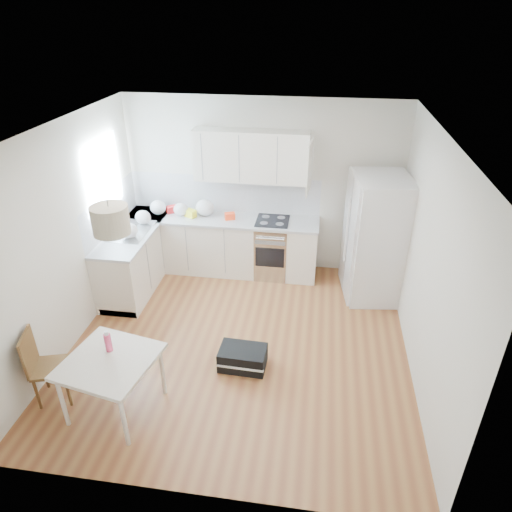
{
  "coord_description": "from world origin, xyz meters",
  "views": [
    {
      "loc": [
        0.88,
        -4.51,
        3.83
      ],
      "look_at": [
        0.15,
        0.4,
        1.07
      ],
      "focal_mm": 32.0,
      "sensor_mm": 36.0,
      "label": 1
    }
  ],
  "objects": [
    {
      "name": "grocery_bag_e",
      "position": [
        -1.74,
        0.94,
        1.03
      ],
      "size": [
        0.25,
        0.21,
        0.22
      ],
      "primitive_type": "ellipsoid",
      "color": "white",
      "rests_on": "counter_left"
    },
    {
      "name": "grocery_bag_a",
      "position": [
        -1.61,
        1.8,
        1.03
      ],
      "size": [
        0.25,
        0.21,
        0.23
      ],
      "primitive_type": "ellipsoid",
      "color": "white",
      "rests_on": "counter_back"
    },
    {
      "name": "wall_left",
      "position": [
        -2.1,
        0.0,
        1.35
      ],
      "size": [
        0.0,
        4.2,
        4.2
      ],
      "primitive_type": "plane",
      "rotation": [
        1.57,
        0.0,
        1.57
      ],
      "color": "beige",
      "rests_on": "floor"
    },
    {
      "name": "cabinets_back",
      "position": [
        -0.6,
        1.8,
        0.44
      ],
      "size": [
        3.0,
        0.6,
        0.88
      ],
      "primitive_type": "cube",
      "color": "silver",
      "rests_on": "floor"
    },
    {
      "name": "counter_left",
      "position": [
        -1.8,
        1.2,
        0.9
      ],
      "size": [
        0.64,
        1.82,
        0.04
      ],
      "primitive_type": "cube",
      "color": "#A9ACAE",
      "rests_on": "cabinets_left"
    },
    {
      "name": "counter_back",
      "position": [
        -0.6,
        1.8,
        0.9
      ],
      "size": [
        3.02,
        0.64,
        0.04
      ],
      "primitive_type": "cube",
      "color": "#A9ACAE",
      "rests_on": "cabinets_back"
    },
    {
      "name": "snack_red",
      "position": [
        -1.42,
        1.89,
        0.97
      ],
      "size": [
        0.19,
        0.17,
        0.11
      ],
      "primitive_type": "cube",
      "rotation": [
        0.0,
        0.0,
        0.61
      ],
      "color": "red",
      "rests_on": "counter_back"
    },
    {
      "name": "pendant_lamp",
      "position": [
        -0.91,
        -1.12,
        2.18
      ],
      "size": [
        0.37,
        0.37,
        0.25
      ],
      "primitive_type": "cylinder",
      "rotation": [
        0.0,
        0.0,
        0.14
      ],
      "color": "#BFB093",
      "rests_on": "ceiling"
    },
    {
      "name": "upper_cabinets",
      "position": [
        -0.15,
        1.94,
        1.88
      ],
      "size": [
        1.7,
        0.32,
        0.75
      ],
      "primitive_type": "cube",
      "color": "silver",
      "rests_on": "wall_back"
    },
    {
      "name": "wall_back",
      "position": [
        0.0,
        2.1,
        1.35
      ],
      "size": [
        4.2,
        0.0,
        4.2
      ],
      "primitive_type": "plane",
      "rotation": [
        1.57,
        0.0,
        0.0
      ],
      "color": "beige",
      "rests_on": "floor"
    },
    {
      "name": "sink",
      "position": [
        -1.8,
        1.15,
        0.92
      ],
      "size": [
        0.5,
        0.8,
        0.16
      ],
      "primitive_type": null,
      "color": "silver",
      "rests_on": "counter_left"
    },
    {
      "name": "range_oven",
      "position": [
        0.2,
        1.8,
        0.44
      ],
      "size": [
        0.5,
        0.61,
        0.88
      ],
      "primitive_type": null,
      "color": "silver",
      "rests_on": "floor"
    },
    {
      "name": "drink_bottle",
      "position": [
        -1.16,
        -1.12,
        0.8
      ],
      "size": [
        0.08,
        0.08,
        0.25
      ],
      "primitive_type": "cylinder",
      "rotation": [
        0.0,
        0.0,
        0.22
      ],
      "color": "#DC3D67",
      "rests_on": "dining_table"
    },
    {
      "name": "dining_chair",
      "position": [
        -1.83,
        -1.19,
        0.44
      ],
      "size": [
        0.46,
        0.46,
        0.88
      ],
      "primitive_type": null,
      "rotation": [
        0.0,
        0.0,
        0.29
      ],
      "color": "#4B2F16",
      "rests_on": "floor"
    },
    {
      "name": "backsplash_left",
      "position": [
        -2.09,
        1.2,
        1.21
      ],
      "size": [
        0.01,
        1.8,
        0.58
      ],
      "primitive_type": "cube",
      "color": "white",
      "rests_on": "wall_left"
    },
    {
      "name": "snack_orange",
      "position": [
        -0.46,
        1.77,
        0.97
      ],
      "size": [
        0.18,
        0.14,
        0.1
      ],
      "primitive_type": "cube",
      "rotation": [
        0.0,
        0.0,
        0.37
      ],
      "color": "#F73D15",
      "rests_on": "counter_back"
    },
    {
      "name": "grocery_bag_b",
      "position": [
        -1.24,
        1.79,
        1.02
      ],
      "size": [
        0.23,
        0.2,
        0.21
      ],
      "primitive_type": "ellipsoid",
      "color": "white",
      "rests_on": "counter_back"
    },
    {
      "name": "snack_yellow",
      "position": [
        -1.08,
        1.77,
        0.98
      ],
      "size": [
        0.2,
        0.18,
        0.12
      ],
      "primitive_type": "cube",
      "rotation": [
        0.0,
        0.0,
        -0.51
      ],
      "color": "yellow",
      "rests_on": "counter_back"
    },
    {
      "name": "cabinets_left",
      "position": [
        -1.8,
        1.2,
        0.44
      ],
      "size": [
        0.6,
        1.8,
        0.88
      ],
      "primitive_type": "cube",
      "color": "silver",
      "rests_on": "floor"
    },
    {
      "name": "wall_right",
      "position": [
        2.1,
        0.0,
        1.35
      ],
      "size": [
        0.0,
        4.2,
        4.2
      ],
      "primitive_type": "plane",
      "rotation": [
        1.57,
        0.0,
        -1.57
      ],
      "color": "beige",
      "rests_on": "floor"
    },
    {
      "name": "backsplash_back",
      "position": [
        -0.6,
        2.09,
        1.21
      ],
      "size": [
        3.0,
        0.01,
        0.58
      ],
      "primitive_type": "cube",
      "color": "white",
      "rests_on": "wall_back"
    },
    {
      "name": "grocery_bag_d",
      "position": [
        -1.72,
        1.42,
        1.03
      ],
      "size": [
        0.23,
        0.2,
        0.21
      ],
      "primitive_type": "ellipsoid",
      "color": "white",
      "rests_on": "counter_back"
    },
    {
      "name": "gym_bag",
      "position": [
        0.11,
        -0.42,
        0.13
      ],
      "size": [
        0.57,
        0.38,
        0.25
      ],
      "primitive_type": "cube",
      "rotation": [
        0.0,
        0.0,
        -0.04
      ],
      "color": "black",
      "rests_on": "floor"
    },
    {
      "name": "ceiling",
      "position": [
        0.0,
        0.0,
        2.7
      ],
      "size": [
        4.2,
        4.2,
        0.0
      ],
      "primitive_type": "plane",
      "rotation": [
        3.14,
        0.0,
        0.0
      ],
      "color": "white",
      "rests_on": "wall_back"
    },
    {
      "name": "refrigerator",
      "position": [
        1.73,
        1.45,
        0.91
      ],
      "size": [
        0.97,
        1.01,
        1.82
      ],
      "primitive_type": null,
      "rotation": [
        0.0,
        0.0,
        0.13
      ],
      "color": "white",
      "rests_on": "floor"
    },
    {
      "name": "floor",
      "position": [
        0.0,
        0.0,
        0.0
      ],
      "size": [
        4.2,
        4.2,
        0.0
      ],
      "primitive_type": "plane",
      "color": "brown",
      "rests_on": "ground"
    },
    {
      "name": "window_glassblock",
      "position": [
        -2.09,
        1.15,
        1.75
      ],
      "size": [
        0.02,
        1.0,
        1.0
      ],
      "primitive_type": "cube",
      "color": "#BFE0F9",
      "rests_on": "wall_left"
    },
    {
      "name": "grocery_bag_c",
      "position": [
        -0.87,
        1.86,
        1.05
      ],
      "size": [
        0.29,
        0.25,
        0.26
      ],
      "primitive_type": "ellipsoid",
      "color": "white",
      "rests_on": "counter_back"
    },
    {
      "name": "dining_table",
      "position": [
        -1.11,
        -1.26,
        0.61
      ],
      "size": [
        1.01,
        1.01,
        0.68
      ],
      "rotation": [
        0.0,
        0.0,
        -0.2
      ],
      "color": "beige",
      "rests_on": "floor"
    }
  ]
}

